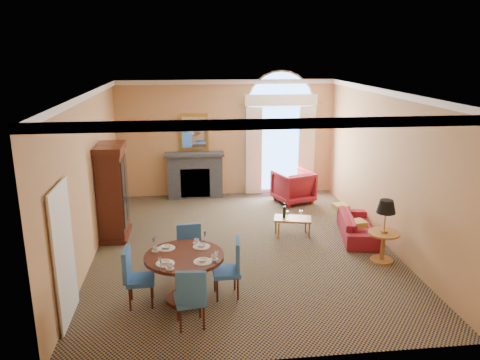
{
  "coord_description": "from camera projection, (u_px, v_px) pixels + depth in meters",
  "views": [
    {
      "loc": [
        -1.11,
        -9.0,
        3.96
      ],
      "look_at": [
        0.0,
        0.5,
        1.3
      ],
      "focal_mm": 35.0,
      "sensor_mm": 36.0,
      "label": 1
    }
  ],
  "objects": [
    {
      "name": "coffee_table",
      "position": [
        292.0,
        219.0,
        10.25
      ],
      "size": [
        0.89,
        0.63,
        0.74
      ],
      "rotation": [
        0.0,
        0.0,
        -0.24
      ],
      "color": "#AD6D33",
      "rests_on": "ground"
    },
    {
      "name": "ground",
      "position": [
        243.0,
        246.0,
        9.79
      ],
      "size": [
        7.5,
        7.5,
        0.0
      ],
      "primitive_type": "plane",
      "color": "#121439",
      "rests_on": "ground"
    },
    {
      "name": "dining_chair_south",
      "position": [
        191.0,
        295.0,
        6.74
      ],
      "size": [
        0.49,
        0.5,
        0.98
      ],
      "rotation": [
        0.0,
        0.0,
        0.13
      ],
      "color": "#295CA1",
      "rests_on": "ground"
    },
    {
      "name": "dining_chair_east",
      "position": [
        232.0,
        265.0,
        7.69
      ],
      "size": [
        0.48,
        0.47,
        0.98
      ],
      "rotation": [
        0.0,
        0.0,
        1.62
      ],
      "color": "#295CA1",
      "rests_on": "ground"
    },
    {
      "name": "dining_chair_west",
      "position": [
        134.0,
        273.0,
        7.39
      ],
      "size": [
        0.47,
        0.46,
        0.98
      ],
      "rotation": [
        0.0,
        0.0,
        -1.52
      ],
      "color": "#295CA1",
      "rests_on": "ground"
    },
    {
      "name": "armchair",
      "position": [
        293.0,
        187.0,
        12.53
      ],
      "size": [
        1.18,
        1.19,
        0.86
      ],
      "primitive_type": "imported",
      "rotation": [
        0.0,
        0.0,
        3.47
      ],
      "color": "maroon",
      "rests_on": "ground"
    },
    {
      "name": "dining_chair_north",
      "position": [
        189.0,
        248.0,
        8.33
      ],
      "size": [
        0.46,
        0.47,
        0.98
      ],
      "rotation": [
        0.0,
        0.0,
        3.11
      ],
      "color": "#295CA1",
      "rests_on": "ground"
    },
    {
      "name": "sofa",
      "position": [
        357.0,
        226.0,
        10.22
      ],
      "size": [
        1.0,
        1.82,
        0.5
      ],
      "primitive_type": "imported",
      "rotation": [
        0.0,
        0.0,
        1.37
      ],
      "color": "maroon",
      "rests_on": "ground"
    },
    {
      "name": "dining_table",
      "position": [
        185.0,
        267.0,
        7.51
      ],
      "size": [
        1.28,
        1.28,
        1.01
      ],
      "color": "#37140C",
      "rests_on": "ground"
    },
    {
      "name": "side_table",
      "position": [
        385.0,
        223.0,
        8.9
      ],
      "size": [
        0.6,
        0.6,
        1.22
      ],
      "color": "#AD6D33",
      "rests_on": "ground"
    },
    {
      "name": "room_envelope",
      "position": [
        238.0,
        122.0,
        9.76
      ],
      "size": [
        6.04,
        7.52,
        3.45
      ],
      "color": "tan",
      "rests_on": "ground"
    },
    {
      "name": "armoire",
      "position": [
        112.0,
        193.0,
        10.03
      ],
      "size": [
        0.59,
        1.05,
        2.06
      ],
      "color": "#37140C",
      "rests_on": "ground"
    }
  ]
}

